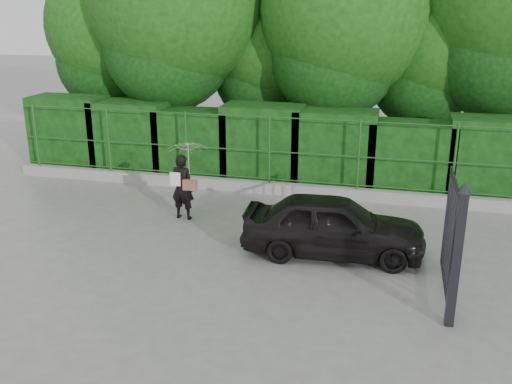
# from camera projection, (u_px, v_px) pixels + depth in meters

# --- Properties ---
(ground) EXTENTS (80.00, 80.00, 0.00)m
(ground) POSITION_uv_depth(u_px,v_px,m) (198.00, 262.00, 11.16)
(ground) COLOR gray
(kerb) EXTENTS (14.00, 0.25, 0.30)m
(kerb) POSITION_uv_depth(u_px,v_px,m) (254.00, 187.00, 15.25)
(kerb) COLOR #9E9E99
(kerb) RESTS_ON ground
(fence) EXTENTS (14.13, 0.06, 1.80)m
(fence) POSITION_uv_depth(u_px,v_px,m) (263.00, 149.00, 14.87)
(fence) COLOR #22591E
(fence) RESTS_ON kerb
(hedge) EXTENTS (14.20, 1.20, 2.19)m
(hedge) POSITION_uv_depth(u_px,v_px,m) (261.00, 145.00, 15.91)
(hedge) COLOR black
(hedge) RESTS_ON ground
(trees) EXTENTS (17.10, 6.15, 8.08)m
(trees) POSITION_uv_depth(u_px,v_px,m) (320.00, 10.00, 16.56)
(trees) COLOR black
(trees) RESTS_ON ground
(gate) EXTENTS (0.22, 2.33, 2.36)m
(gate) POSITION_uv_depth(u_px,v_px,m) (454.00, 244.00, 9.06)
(gate) COLOR #222228
(gate) RESTS_ON ground
(woman) EXTENTS (0.92, 0.94, 1.84)m
(woman) POSITION_uv_depth(u_px,v_px,m) (186.00, 169.00, 13.07)
(woman) COLOR black
(woman) RESTS_ON ground
(car) EXTENTS (3.69, 1.64, 1.23)m
(car) POSITION_uv_depth(u_px,v_px,m) (333.00, 225.00, 11.35)
(car) COLOR black
(car) RESTS_ON ground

